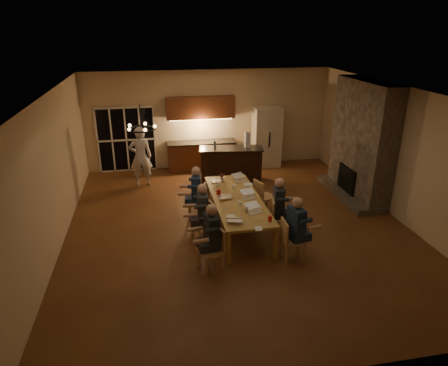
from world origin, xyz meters
TOP-DOWN VIEW (x-y plane):
  - floor at (0.00, 0.00)m, footprint 9.00×9.00m
  - back_wall at (0.00, 4.52)m, footprint 8.00×0.04m
  - left_wall at (-4.02, 0.00)m, footprint 0.04×9.00m
  - right_wall at (4.02, 0.00)m, footprint 0.04×9.00m
  - ceiling at (0.00, 0.00)m, footprint 8.00×9.00m
  - french_doors at (-2.70, 4.47)m, footprint 1.86×0.08m
  - fireplace at (3.70, 1.20)m, footprint 0.58×2.50m
  - kitchenette at (-0.30, 4.20)m, footprint 2.24×0.68m
  - refrigerator at (1.90, 4.15)m, footprint 0.90×0.68m
  - dining_table at (-0.03, -0.06)m, footprint 1.10×3.06m
  - bar_island at (0.42, 2.87)m, footprint 1.98×0.95m
  - chair_left_near at (-0.92, -1.71)m, footprint 0.55×0.55m
  - chair_left_mid at (-0.90, -0.51)m, footprint 0.54×0.54m
  - chair_left_far at (-0.91, 0.59)m, footprint 0.51×0.51m
  - chair_right_near at (0.80, -1.64)m, footprint 0.45×0.45m
  - chair_right_mid at (0.88, -0.63)m, footprint 0.53×0.53m
  - chair_right_far at (0.85, 0.61)m, footprint 0.55×0.55m
  - person_left_near at (-0.88, -1.62)m, footprint 0.67×0.67m
  - person_right_near at (0.84, -1.62)m, footprint 0.71×0.71m
  - person_left_mid at (-0.91, -0.57)m, footprint 0.64×0.64m
  - person_right_mid at (0.82, -0.54)m, footprint 0.70×0.70m
  - person_left_far at (-0.91, 0.55)m, footprint 0.69×0.69m
  - standing_person at (-2.25, 3.07)m, footprint 0.69×0.48m
  - chandelier at (-2.08, -1.04)m, footprint 0.54×0.54m
  - laptop_a at (-0.32, -1.16)m, footprint 0.39×0.37m
  - laptop_b at (0.18, -0.85)m, footprint 0.39×0.37m
  - laptop_c at (-0.31, 0.04)m, footprint 0.34×0.30m
  - laptop_d at (0.25, -0.08)m, footprint 0.37×0.34m
  - laptop_e at (-0.30, 1.11)m, footprint 0.37×0.33m
  - laptop_f at (0.28, 1.00)m, footprint 0.40×0.38m
  - mug_front at (-0.05, -0.45)m, footprint 0.07×0.07m
  - mug_mid at (0.02, 0.52)m, footprint 0.09×0.09m
  - mug_back at (-0.34, 0.77)m, footprint 0.09×0.09m
  - redcup_near at (0.39, -1.32)m, footprint 0.08×0.08m
  - redcup_mid at (-0.41, 0.26)m, footprint 0.10×0.10m
  - can_silver at (0.01, -0.83)m, footprint 0.07×0.07m
  - can_cola at (-0.16, 1.27)m, footprint 0.07×0.07m
  - can_right at (0.32, 0.31)m, footprint 0.06×0.06m
  - plate_near at (0.28, -0.64)m, footprint 0.23×0.23m
  - plate_left at (-0.37, -0.98)m, footprint 0.23×0.23m
  - plate_far at (0.42, 0.72)m, footprint 0.25×0.25m
  - notepad at (0.07, -1.58)m, footprint 0.16×0.21m
  - bar_bottle at (-0.06, 2.90)m, footprint 0.08×0.08m
  - bar_blender at (0.91, 2.87)m, footprint 0.16×0.16m

SIDE VIEW (x-z plane):
  - floor at x=0.00m, z-range 0.00..0.00m
  - dining_table at x=-0.03m, z-range 0.00..0.75m
  - chair_left_near at x=-0.92m, z-range 0.00..0.89m
  - chair_left_mid at x=-0.90m, z-range 0.00..0.89m
  - chair_left_far at x=-0.91m, z-range 0.00..0.89m
  - chair_right_near at x=0.80m, z-range 0.00..0.89m
  - chair_right_mid at x=0.88m, z-range 0.00..0.89m
  - chair_right_far at x=0.85m, z-range 0.00..0.89m
  - bar_island at x=0.42m, z-range 0.00..1.08m
  - person_left_near at x=-0.88m, z-range 0.00..1.38m
  - person_right_near at x=0.84m, z-range 0.00..1.38m
  - person_left_mid at x=-0.91m, z-range 0.00..1.38m
  - person_right_mid at x=0.82m, z-range 0.00..1.38m
  - person_left_far at x=-0.91m, z-range 0.00..1.38m
  - notepad at x=0.07m, z-range 0.75..0.76m
  - plate_near at x=0.28m, z-range 0.75..0.77m
  - plate_left at x=-0.37m, z-range 0.75..0.77m
  - plate_far at x=0.42m, z-range 0.75..0.77m
  - mug_front at x=-0.05m, z-range 0.75..0.85m
  - mug_mid at x=0.02m, z-range 0.75..0.85m
  - mug_back at x=-0.34m, z-range 0.75..0.85m
  - redcup_near at x=0.39m, z-range 0.75..0.87m
  - redcup_mid at x=-0.41m, z-range 0.75..0.87m
  - can_silver at x=0.01m, z-range 0.75..0.87m
  - can_cola at x=-0.16m, z-range 0.75..0.87m
  - can_right at x=0.32m, z-range 0.75..0.87m
  - laptop_a at x=-0.32m, z-range 0.75..0.98m
  - laptop_b at x=0.18m, z-range 0.75..0.98m
  - laptop_c at x=-0.31m, z-range 0.75..0.98m
  - laptop_d at x=0.25m, z-range 0.75..0.98m
  - laptop_e at x=-0.30m, z-range 0.75..0.98m
  - laptop_f at x=0.28m, z-range 0.75..0.98m
  - standing_person at x=-2.25m, z-range 0.00..1.80m
  - refrigerator at x=1.90m, z-range 0.00..2.00m
  - french_doors at x=-2.70m, z-range 0.00..2.10m
  - kitchenette at x=-0.30m, z-range 0.00..2.40m
  - bar_bottle at x=-0.06m, z-range 1.08..1.32m
  - bar_blender at x=0.91m, z-range 1.08..1.54m
  - back_wall at x=0.00m, z-range 0.00..3.20m
  - left_wall at x=-4.02m, z-range 0.00..3.20m
  - right_wall at x=4.02m, z-range 0.00..3.20m
  - fireplace at x=3.70m, z-range 0.00..3.20m
  - chandelier at x=-2.08m, z-range 2.73..2.77m
  - ceiling at x=0.00m, z-range 3.20..3.24m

